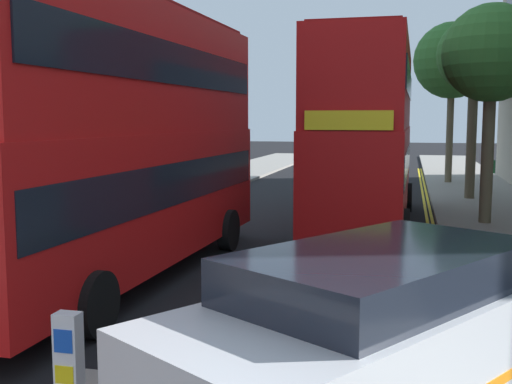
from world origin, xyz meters
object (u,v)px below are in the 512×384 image
at_px(double_decker_bus_away, 120,133).
at_px(double_decker_bus_oncoming, 367,128).
at_px(pedestrian_far, 491,173).
at_px(keep_left_bollard, 69,366).
at_px(taxi_minivan, 367,363).

xyz_separation_m(double_decker_bus_away, double_decker_bus_oncoming, (4.44, 7.95, 0.00)).
bearing_deg(pedestrian_far, double_decker_bus_oncoming, -117.78).
relative_size(keep_left_bollard, taxi_minivan, 0.22).
bearing_deg(double_decker_bus_oncoming, pedestrian_far, 62.22).
distance_m(keep_left_bollard, taxi_minivan, 3.32).
distance_m(double_decker_bus_away, pedestrian_far, 19.39).
xyz_separation_m(keep_left_bollard, double_decker_bus_oncoming, (2.30, 13.79, 2.42)).
bearing_deg(double_decker_bus_away, pedestrian_far, 61.55).
bearing_deg(pedestrian_far, taxi_minivan, -99.28).
distance_m(taxi_minivan, pedestrian_far, 23.42).
relative_size(keep_left_bollard, double_decker_bus_away, 0.10).
bearing_deg(taxi_minivan, double_decker_bus_oncoming, 93.92).
height_order(keep_left_bollard, double_decker_bus_away, double_decker_bus_away).
height_order(double_decker_bus_oncoming, pedestrian_far, double_decker_bus_oncoming).
xyz_separation_m(double_decker_bus_oncoming, taxi_minivan, (0.97, -14.11, -1.96)).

